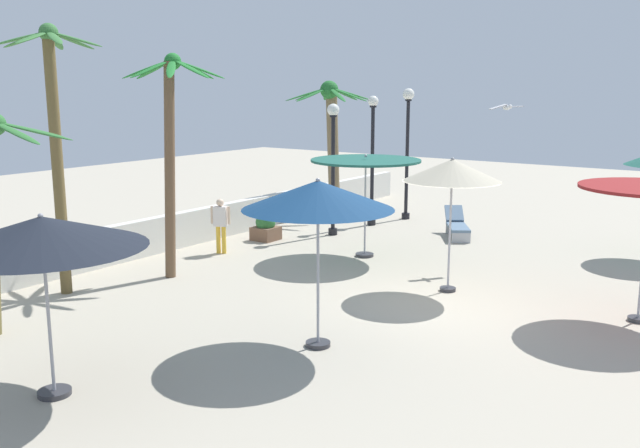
{
  "coord_description": "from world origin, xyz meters",
  "views": [
    {
      "loc": [
        -12.81,
        -6.13,
        4.51
      ],
      "look_at": [
        0.0,
        2.91,
        1.4
      ],
      "focal_mm": 38.83,
      "sensor_mm": 36.0,
      "label": 1
    }
  ],
  "objects_px": {
    "patio_umbrella_2": "(42,233)",
    "palm_tree_3": "(55,127)",
    "palm_tree_2": "(332,131)",
    "palm_tree_1": "(171,134)",
    "lamp_post_2": "(333,155)",
    "lamp_post_0": "(372,150)",
    "planter": "(266,227)",
    "lounge_chair_0": "(457,224)",
    "lamp_post_1": "(408,137)",
    "patio_umbrella_4": "(452,171)",
    "seagull_0": "(507,107)",
    "guest_0": "(221,221)",
    "patio_umbrella_5": "(318,196)",
    "patio_umbrella_3": "(366,165)"
  },
  "relations": [
    {
      "from": "lamp_post_0",
      "to": "planter",
      "type": "distance_m",
      "value": 4.57
    },
    {
      "from": "patio_umbrella_3",
      "to": "seagull_0",
      "type": "bearing_deg",
      "value": -63.27
    },
    {
      "from": "lamp_post_1",
      "to": "seagull_0",
      "type": "distance_m",
      "value": 6.33
    },
    {
      "from": "patio_umbrella_2",
      "to": "lamp_post_0",
      "type": "xyz_separation_m",
      "value": [
        13.87,
        2.84,
        0.03
      ]
    },
    {
      "from": "palm_tree_3",
      "to": "lamp_post_2",
      "type": "bearing_deg",
      "value": -9.17
    },
    {
      "from": "planter",
      "to": "guest_0",
      "type": "bearing_deg",
      "value": -177.45
    },
    {
      "from": "lounge_chair_0",
      "to": "seagull_0",
      "type": "xyz_separation_m",
      "value": [
        -2.17,
        -2.18,
        3.61
      ]
    },
    {
      "from": "lamp_post_0",
      "to": "lamp_post_2",
      "type": "distance_m",
      "value": 2.04
    },
    {
      "from": "patio_umbrella_4",
      "to": "planter",
      "type": "height_order",
      "value": "patio_umbrella_4"
    },
    {
      "from": "patio_umbrella_5",
      "to": "palm_tree_2",
      "type": "distance_m",
      "value": 12.83
    },
    {
      "from": "lamp_post_0",
      "to": "patio_umbrella_5",
      "type": "bearing_deg",
      "value": -153.83
    },
    {
      "from": "lamp_post_2",
      "to": "palm_tree_3",
      "type": "bearing_deg",
      "value": 170.83
    },
    {
      "from": "lamp_post_2",
      "to": "guest_0",
      "type": "bearing_deg",
      "value": 163.3
    },
    {
      "from": "lamp_post_2",
      "to": "planter",
      "type": "height_order",
      "value": "lamp_post_2"
    },
    {
      "from": "palm_tree_2",
      "to": "seagull_0",
      "type": "distance_m",
      "value": 8.04
    },
    {
      "from": "guest_0",
      "to": "planter",
      "type": "relative_size",
      "value": 1.8
    },
    {
      "from": "palm_tree_3",
      "to": "lounge_chair_0",
      "type": "relative_size",
      "value": 3.1
    },
    {
      "from": "patio_umbrella_4",
      "to": "lamp_post_1",
      "type": "distance_m",
      "value": 8.7
    },
    {
      "from": "palm_tree_1",
      "to": "seagull_0",
      "type": "relative_size",
      "value": 6.21
    },
    {
      "from": "lamp_post_1",
      "to": "patio_umbrella_4",
      "type": "bearing_deg",
      "value": -145.48
    },
    {
      "from": "patio_umbrella_3",
      "to": "guest_0",
      "type": "relative_size",
      "value": 1.91
    },
    {
      "from": "patio_umbrella_2",
      "to": "lamp_post_1",
      "type": "distance_m",
      "value": 15.69
    },
    {
      "from": "patio_umbrella_4",
      "to": "lamp_post_1",
      "type": "xyz_separation_m",
      "value": [
        7.17,
        4.93,
        0.13
      ]
    },
    {
      "from": "lamp_post_0",
      "to": "lounge_chair_0",
      "type": "relative_size",
      "value": 2.26
    },
    {
      "from": "lamp_post_0",
      "to": "guest_0",
      "type": "xyz_separation_m",
      "value": [
        -5.83,
        1.32,
        -1.58
      ]
    },
    {
      "from": "patio_umbrella_2",
      "to": "patio_umbrella_5",
      "type": "relative_size",
      "value": 0.99
    },
    {
      "from": "palm_tree_1",
      "to": "lamp_post_2",
      "type": "distance_m",
      "value": 6.18
    },
    {
      "from": "lamp_post_0",
      "to": "lamp_post_2",
      "type": "xyz_separation_m",
      "value": [
        -2.03,
        0.18,
        -0.0
      ]
    },
    {
      "from": "patio_umbrella_2",
      "to": "palm_tree_3",
      "type": "height_order",
      "value": "palm_tree_3"
    },
    {
      "from": "patio_umbrella_3",
      "to": "lamp_post_0",
      "type": "relative_size",
      "value": 0.69
    },
    {
      "from": "palm_tree_2",
      "to": "lamp_post_1",
      "type": "height_order",
      "value": "palm_tree_2"
    },
    {
      "from": "lamp_post_0",
      "to": "guest_0",
      "type": "height_order",
      "value": "lamp_post_0"
    },
    {
      "from": "lamp_post_1",
      "to": "lamp_post_0",
      "type": "bearing_deg",
      "value": 166.03
    },
    {
      "from": "palm_tree_1",
      "to": "guest_0",
      "type": "distance_m",
      "value": 3.47
    },
    {
      "from": "lamp_post_2",
      "to": "lamp_post_0",
      "type": "bearing_deg",
      "value": -4.96
    },
    {
      "from": "palm_tree_2",
      "to": "guest_0",
      "type": "relative_size",
      "value": 3.11
    },
    {
      "from": "patio_umbrella_3",
      "to": "palm_tree_1",
      "type": "bearing_deg",
      "value": 147.17
    },
    {
      "from": "palm_tree_3",
      "to": "lounge_chair_0",
      "type": "height_order",
      "value": "palm_tree_3"
    },
    {
      "from": "patio_umbrella_5",
      "to": "lamp_post_1",
      "type": "xyz_separation_m",
      "value": [
        11.61,
        4.5,
        0.15
      ]
    },
    {
      "from": "patio_umbrella_5",
      "to": "patio_umbrella_2",
      "type": "bearing_deg",
      "value": 152.06
    },
    {
      "from": "palm_tree_1",
      "to": "lounge_chair_0",
      "type": "bearing_deg",
      "value": -24.99
    },
    {
      "from": "palm_tree_1",
      "to": "lamp_post_1",
      "type": "bearing_deg",
      "value": -6.24
    },
    {
      "from": "palm_tree_1",
      "to": "patio_umbrella_5",
      "type": "bearing_deg",
      "value": -108.48
    },
    {
      "from": "palm_tree_3",
      "to": "lamp_post_0",
      "type": "height_order",
      "value": "palm_tree_3"
    },
    {
      "from": "palm_tree_2",
      "to": "lamp_post_1",
      "type": "relative_size",
      "value": 1.06
    },
    {
      "from": "lamp_post_2",
      "to": "patio_umbrella_2",
      "type": "bearing_deg",
      "value": -165.69
    },
    {
      "from": "palm_tree_2",
      "to": "palm_tree_3",
      "type": "bearing_deg",
      "value": -177.14
    },
    {
      "from": "patio_umbrella_2",
      "to": "palm_tree_2",
      "type": "distance_m",
      "value": 15.45
    },
    {
      "from": "palm_tree_2",
      "to": "lamp_post_0",
      "type": "xyz_separation_m",
      "value": [
        -0.75,
        -2.12,
        -0.51
      ]
    },
    {
      "from": "seagull_0",
      "to": "lamp_post_0",
      "type": "bearing_deg",
      "value": 66.92
    }
  ]
}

